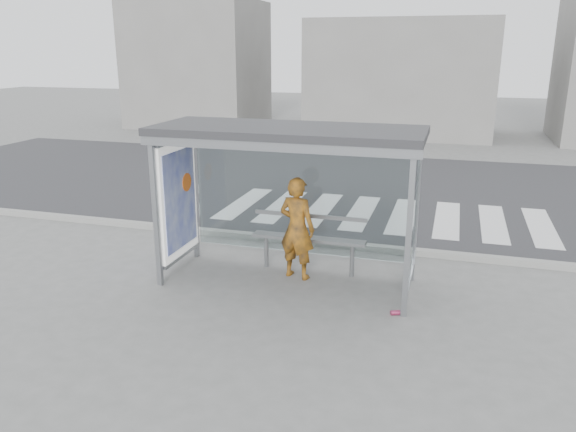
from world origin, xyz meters
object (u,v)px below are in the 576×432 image
at_px(soda_can, 395,313).
at_px(bench, 309,239).
at_px(person, 297,228).
at_px(bus_shelter, 266,165).

bearing_deg(soda_can, bench, 142.27).
height_order(bench, soda_can, bench).
bearing_deg(bench, person, -112.64).
relative_size(person, soda_can, 12.98).
bearing_deg(soda_can, person, 151.27).
relative_size(bench, soda_can, 14.69).
height_order(bus_shelter, bench, bus_shelter).
xyz_separation_m(person, bench, (0.13, 0.31, -0.28)).
xyz_separation_m(person, soda_can, (1.79, -0.98, -0.85)).
distance_m(bus_shelter, person, 1.21).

